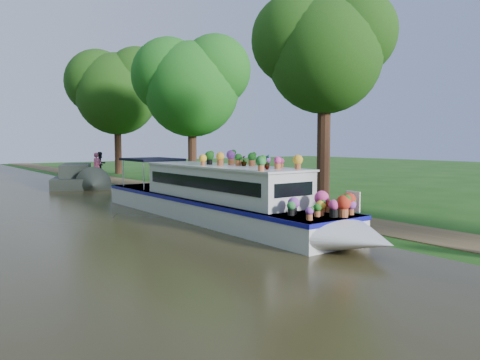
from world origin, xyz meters
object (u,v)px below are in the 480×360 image
pedestrian_dark (101,164)px  plant_boat (222,196)px  second_boat (76,178)px  pedestrian_pink (97,166)px

pedestrian_dark → plant_boat: bearing=-122.6°
second_boat → pedestrian_pink: 5.26m
plant_boat → pedestrian_dark: bearing=79.7°
plant_boat → pedestrian_dark: plant_boat is taller
second_boat → pedestrian_pink: bearing=78.9°
second_boat → pedestrian_pink: size_ratio=3.93×
pedestrian_pink → pedestrian_dark: (1.32, 2.87, -0.01)m
plant_boat → second_boat: size_ratio=1.86×
plant_boat → second_boat: bearing=90.4°
plant_boat → pedestrian_pink: bearing=81.9°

